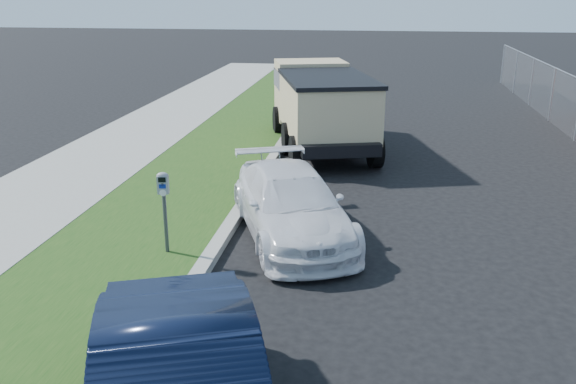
# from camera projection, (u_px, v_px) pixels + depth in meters

# --- Properties ---
(ground) EXTENTS (120.00, 120.00, 0.00)m
(ground) POSITION_uv_depth(u_px,v_px,m) (366.00, 275.00, 9.74)
(ground) COLOR black
(ground) RESTS_ON ground
(streetside) EXTENTS (6.12, 50.00, 0.15)m
(streetside) POSITION_uv_depth(u_px,v_px,m) (92.00, 211.00, 12.35)
(streetside) COLOR gray
(streetside) RESTS_ON ground
(parking_meter) EXTENTS (0.21, 0.16, 1.39)m
(parking_meter) POSITION_uv_depth(u_px,v_px,m) (164.00, 195.00, 9.97)
(parking_meter) COLOR #3F4247
(parking_meter) RESTS_ON ground
(white_wagon) EXTENTS (3.12, 4.54, 1.22)m
(white_wagon) POSITION_uv_depth(u_px,v_px,m) (291.00, 203.00, 11.18)
(white_wagon) COLOR white
(white_wagon) RESTS_ON ground
(dump_truck) EXTENTS (3.58, 6.09, 2.25)m
(dump_truck) POSITION_uv_depth(u_px,v_px,m) (320.00, 103.00, 17.25)
(dump_truck) COLOR black
(dump_truck) RESTS_ON ground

